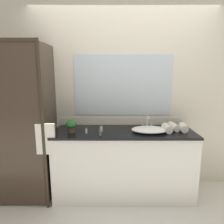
# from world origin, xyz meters

# --- Properties ---
(ground_plane) EXTENTS (8.00, 8.00, 0.00)m
(ground_plane) POSITION_xyz_m (0.00, 0.00, 0.00)
(ground_plane) COLOR silver
(wall_back_with_mirror) EXTENTS (4.40, 0.06, 2.60)m
(wall_back_with_mirror) POSITION_xyz_m (0.00, 0.34, 1.30)
(wall_back_with_mirror) COLOR beige
(wall_back_with_mirror) RESTS_ON ground_plane
(vanity_cabinet) EXTENTS (1.80, 0.58, 0.90)m
(vanity_cabinet) POSITION_xyz_m (0.00, 0.01, 0.45)
(vanity_cabinet) COLOR silver
(vanity_cabinet) RESTS_ON ground_plane
(shower_enclosure) EXTENTS (1.20, 0.59, 2.00)m
(shower_enclosure) POSITION_xyz_m (-1.27, -0.19, 1.02)
(shower_enclosure) COLOR #2D2319
(shower_enclosure) RESTS_ON ground_plane
(sink_basin) EXTENTS (0.46, 0.31, 0.07)m
(sink_basin) POSITION_xyz_m (0.32, -0.05, 0.93)
(sink_basin) COLOR white
(sink_basin) RESTS_ON vanity_cabinet
(faucet) EXTENTS (0.17, 0.14, 0.17)m
(faucet) POSITION_xyz_m (0.32, 0.15, 0.96)
(faucet) COLOR silver
(faucet) RESTS_ON vanity_cabinet
(potted_plant) EXTENTS (0.14, 0.14, 0.16)m
(potted_plant) POSITION_xyz_m (-0.67, -0.06, 0.99)
(potted_plant) COLOR #473828
(potted_plant) RESTS_ON vanity_cabinet
(amenity_bottle_lotion) EXTENTS (0.03, 0.03, 0.08)m
(amenity_bottle_lotion) POSITION_xyz_m (-0.29, -0.02, 0.94)
(amenity_bottle_lotion) COLOR silver
(amenity_bottle_lotion) RESTS_ON vanity_cabinet
(amenity_bottle_body_wash) EXTENTS (0.02, 0.02, 0.09)m
(amenity_bottle_body_wash) POSITION_xyz_m (-0.29, -0.20, 0.94)
(amenity_bottle_body_wash) COLOR #4C7056
(amenity_bottle_body_wash) RESTS_ON vanity_cabinet
(amenity_bottle_shampoo) EXTENTS (0.02, 0.02, 0.07)m
(amenity_bottle_shampoo) POSITION_xyz_m (-0.48, -0.10, 0.93)
(amenity_bottle_shampoo) COLOR silver
(amenity_bottle_shampoo) RESTS_ON vanity_cabinet
(rolled_towel_near_edge) EXTENTS (0.13, 0.22, 0.09)m
(rolled_towel_near_edge) POSITION_xyz_m (0.76, -0.00, 0.95)
(rolled_towel_near_edge) COLOR silver
(rolled_towel_near_edge) RESTS_ON vanity_cabinet
(rolled_towel_middle) EXTENTS (0.12, 0.22, 0.09)m
(rolled_towel_middle) POSITION_xyz_m (0.65, 0.04, 0.95)
(rolled_towel_middle) COLOR silver
(rolled_towel_middle) RESTS_ON vanity_cabinet
(rolled_towel_far_edge) EXTENTS (0.10, 0.21, 0.10)m
(rolled_towel_far_edge) POSITION_xyz_m (0.54, -0.04, 0.95)
(rolled_towel_far_edge) COLOR silver
(rolled_towel_far_edge) RESTS_ON vanity_cabinet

